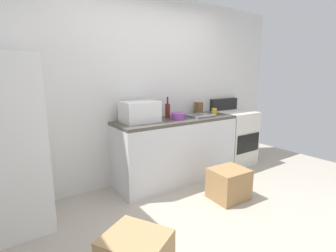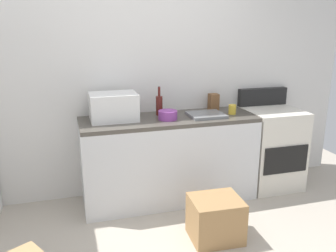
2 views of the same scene
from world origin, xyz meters
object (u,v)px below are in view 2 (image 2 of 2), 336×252
object	(u,v)px
mixing_bowl	(168,115)
cardboard_box_medium	(215,219)
wine_bottle	(159,105)
knife_block	(214,102)
stove_oven	(271,147)
microwave	(113,107)
coffee_mug	(232,109)

from	to	relation	value
mixing_bowl	cardboard_box_medium	distance (m)	1.11
wine_bottle	cardboard_box_medium	size ratio (longest dim) A/B	0.69
knife_block	stove_oven	bearing A→B (deg)	-15.99
microwave	knife_block	xyz separation A→B (m)	(1.12, 0.13, -0.05)
wine_bottle	mixing_bowl	world-z (taller)	wine_bottle
coffee_mug	cardboard_box_medium	size ratio (longest dim) A/B	0.23
knife_block	cardboard_box_medium	world-z (taller)	knife_block
wine_bottle	mixing_bowl	size ratio (longest dim) A/B	1.58
coffee_mug	mixing_bowl	distance (m)	0.72
stove_oven	mixing_bowl	distance (m)	1.34
knife_block	wine_bottle	bearing A→B (deg)	-175.02
stove_oven	mixing_bowl	world-z (taller)	stove_oven
cardboard_box_medium	wine_bottle	bearing A→B (deg)	103.68
stove_oven	coffee_mug	size ratio (longest dim) A/B	11.00
coffee_mug	knife_block	distance (m)	0.26
microwave	knife_block	distance (m)	1.13
wine_bottle	microwave	bearing A→B (deg)	-171.21
knife_block	mixing_bowl	xyz separation A→B (m)	(-0.60, -0.26, -0.04)
stove_oven	wine_bottle	xyz separation A→B (m)	(-1.28, 0.13, 0.54)
stove_oven	microwave	xyz separation A→B (m)	(-1.77, 0.06, 0.57)
microwave	coffee_mug	bearing A→B (deg)	-4.69
stove_oven	microwave	size ratio (longest dim) A/B	2.39
wine_bottle	coffee_mug	bearing A→B (deg)	-13.22
stove_oven	coffee_mug	distance (m)	0.72
mixing_bowl	cardboard_box_medium	world-z (taller)	mixing_bowl
microwave	mixing_bowl	bearing A→B (deg)	-13.71
coffee_mug	mixing_bowl	world-z (taller)	coffee_mug
microwave	knife_block	size ratio (longest dim) A/B	2.56
microwave	knife_block	bearing A→B (deg)	6.63
wine_bottle	coffee_mug	world-z (taller)	wine_bottle
knife_block	cardboard_box_medium	bearing A→B (deg)	-110.89
stove_oven	coffee_mug	xyz separation A→B (m)	(-0.53, -0.05, 0.48)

